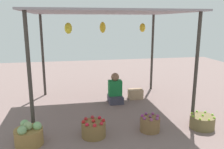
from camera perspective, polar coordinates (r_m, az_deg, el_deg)
name	(u,v)px	position (r m, az deg, el deg)	size (l,w,h in m)	color
ground_plane	(107,106)	(5.93, -1.13, -7.67)	(14.00, 14.00, 0.00)	#78635E
market_stall_structure	(107,18)	(5.55, -1.31, 13.67)	(3.51, 2.80, 2.30)	#38332D
vendor_person	(115,91)	(6.11, 0.78, -4.07)	(0.36, 0.44, 0.78)	#383746
basket_cabbages	(29,135)	(4.39, -19.60, -13.71)	(0.48, 0.48, 0.42)	olive
basket_red_apples	(94,129)	(4.43, -4.50, -13.04)	(0.45, 0.45, 0.34)	brown
basket_purple_onions	(150,124)	(4.68, 9.22, -11.75)	(0.38, 0.38, 0.33)	brown
basket_limes	(202,122)	(5.07, 21.09, -10.69)	(0.48, 0.48, 0.29)	brown
wooden_crate_near_vendor	(135,94)	(6.47, 5.74, -4.74)	(0.38, 0.25, 0.26)	tan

